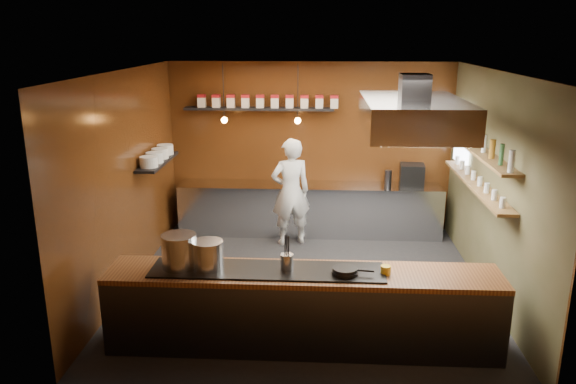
# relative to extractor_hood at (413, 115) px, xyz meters

# --- Properties ---
(floor) EXTENTS (5.00, 5.00, 0.00)m
(floor) POSITION_rel_extractor_hood_xyz_m (-1.30, 0.40, -2.51)
(floor) COLOR black
(floor) RESTS_ON ground
(back_wall) EXTENTS (5.00, 0.00, 5.00)m
(back_wall) POSITION_rel_extractor_hood_xyz_m (-1.30, 2.90, -1.01)
(back_wall) COLOR #331909
(back_wall) RESTS_ON ground
(left_wall) EXTENTS (0.00, 5.00, 5.00)m
(left_wall) POSITION_rel_extractor_hood_xyz_m (-3.80, 0.40, -1.01)
(left_wall) COLOR #331909
(left_wall) RESTS_ON ground
(right_wall) EXTENTS (0.00, 5.00, 5.00)m
(right_wall) POSITION_rel_extractor_hood_xyz_m (1.20, 0.40, -1.01)
(right_wall) COLOR #444527
(right_wall) RESTS_ON ground
(ceiling) EXTENTS (5.00, 5.00, 0.00)m
(ceiling) POSITION_rel_extractor_hood_xyz_m (-1.30, 0.40, 0.49)
(ceiling) COLOR silver
(ceiling) RESTS_ON back_wall
(window_pane) EXTENTS (0.00, 1.00, 1.00)m
(window_pane) POSITION_rel_extractor_hood_xyz_m (1.15, 2.10, -0.61)
(window_pane) COLOR white
(window_pane) RESTS_ON right_wall
(prep_counter) EXTENTS (4.60, 0.65, 0.90)m
(prep_counter) POSITION_rel_extractor_hood_xyz_m (-1.30, 2.57, -2.06)
(prep_counter) COLOR silver
(prep_counter) RESTS_ON floor
(pass_counter) EXTENTS (4.40, 0.72, 0.94)m
(pass_counter) POSITION_rel_extractor_hood_xyz_m (-1.30, -1.20, -2.04)
(pass_counter) COLOR #38383D
(pass_counter) RESTS_ON floor
(tin_shelf) EXTENTS (2.60, 0.26, 0.04)m
(tin_shelf) POSITION_rel_extractor_hood_xyz_m (-2.20, 2.76, -0.31)
(tin_shelf) COLOR black
(tin_shelf) RESTS_ON back_wall
(plate_shelf) EXTENTS (0.30, 1.40, 0.04)m
(plate_shelf) POSITION_rel_extractor_hood_xyz_m (-3.64, 1.40, -0.96)
(plate_shelf) COLOR black
(plate_shelf) RESTS_ON left_wall
(bottle_shelf_upper) EXTENTS (0.26, 2.80, 0.04)m
(bottle_shelf_upper) POSITION_rel_extractor_hood_xyz_m (1.04, 0.70, -0.59)
(bottle_shelf_upper) COLOR olive
(bottle_shelf_upper) RESTS_ON right_wall
(bottle_shelf_lower) EXTENTS (0.26, 2.80, 0.04)m
(bottle_shelf_lower) POSITION_rel_extractor_hood_xyz_m (1.04, 0.70, -1.06)
(bottle_shelf_lower) COLOR olive
(bottle_shelf_lower) RESTS_ON right_wall
(extractor_hood) EXTENTS (1.20, 2.00, 0.72)m
(extractor_hood) POSITION_rel_extractor_hood_xyz_m (0.00, 0.00, 0.00)
(extractor_hood) COLOR #38383D
(extractor_hood) RESTS_ON ceiling
(pendant_left) EXTENTS (0.10, 0.10, 0.95)m
(pendant_left) POSITION_rel_extractor_hood_xyz_m (-2.70, 2.10, -0.35)
(pendant_left) COLOR black
(pendant_left) RESTS_ON ceiling
(pendant_right) EXTENTS (0.10, 0.10, 0.95)m
(pendant_right) POSITION_rel_extractor_hood_xyz_m (-1.50, 2.10, -0.35)
(pendant_right) COLOR black
(pendant_right) RESTS_ON ceiling
(storage_tins) EXTENTS (2.43, 0.13, 0.22)m
(storage_tins) POSITION_rel_extractor_hood_xyz_m (-2.05, 2.76, -0.17)
(storage_tins) COLOR beige
(storage_tins) RESTS_ON tin_shelf
(plate_stacks) EXTENTS (0.26, 1.16, 0.16)m
(plate_stacks) POSITION_rel_extractor_hood_xyz_m (-3.64, 1.40, -0.86)
(plate_stacks) COLOR silver
(plate_stacks) RESTS_ON plate_shelf
(bottles) EXTENTS (0.06, 2.66, 0.24)m
(bottles) POSITION_rel_extractor_hood_xyz_m (1.04, 0.70, -0.45)
(bottles) COLOR silver
(bottles) RESTS_ON bottle_shelf_upper
(wine_glasses) EXTENTS (0.07, 2.37, 0.13)m
(wine_glasses) POSITION_rel_extractor_hood_xyz_m (1.04, 0.70, -0.97)
(wine_glasses) COLOR silver
(wine_glasses) RESTS_ON bottle_shelf_lower
(stockpot_large) EXTENTS (0.43, 0.43, 0.38)m
(stockpot_large) POSITION_rel_extractor_hood_xyz_m (-2.68, -1.19, -1.37)
(stockpot_large) COLOR #B0B2B7
(stockpot_large) RESTS_ON pass_counter
(stockpot_small) EXTENTS (0.36, 0.36, 0.32)m
(stockpot_small) POSITION_rel_extractor_hood_xyz_m (-2.36, -1.21, -1.40)
(stockpot_small) COLOR silver
(stockpot_small) RESTS_ON pass_counter
(utensil_crock) EXTENTS (0.19, 0.19, 0.18)m
(utensil_crock) POSITION_rel_extractor_hood_xyz_m (-1.48, -1.20, -1.47)
(utensil_crock) COLOR silver
(utensil_crock) RESTS_ON pass_counter
(frying_pan) EXTENTS (0.46, 0.29, 0.07)m
(frying_pan) POSITION_rel_extractor_hood_xyz_m (-0.84, -1.28, -1.53)
(frying_pan) COLOR black
(frying_pan) RESTS_ON pass_counter
(butter_jar) EXTENTS (0.12, 0.12, 0.10)m
(butter_jar) POSITION_rel_extractor_hood_xyz_m (-0.39, -1.22, -1.54)
(butter_jar) COLOR yellow
(butter_jar) RESTS_ON pass_counter
(espresso_machine) EXTENTS (0.43, 0.41, 0.40)m
(espresso_machine) POSITION_rel_extractor_hood_xyz_m (0.46, 2.52, -1.40)
(espresso_machine) COLOR black
(espresso_machine) RESTS_ON prep_counter
(chef) EXTENTS (0.77, 0.62, 1.82)m
(chef) POSITION_rel_extractor_hood_xyz_m (-1.61, 2.05, -1.59)
(chef) COLOR white
(chef) RESTS_ON floor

